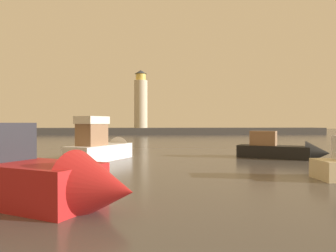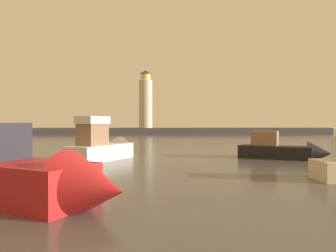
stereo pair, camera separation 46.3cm
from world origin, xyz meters
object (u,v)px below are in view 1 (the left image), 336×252
Objects in this scene: motorboat_4 at (32,176)px; lighthouse at (141,101)px; motorboat_2 at (284,150)px; motorboat_0 at (106,147)px.

lighthouse is at bearing 87.54° from motorboat_4.
lighthouse is 52.69m from motorboat_2.
lighthouse reaches higher than motorboat_4.
motorboat_0 is at bearing -92.15° from lighthouse.
motorboat_4 is (-14.30, -12.39, 0.28)m from motorboat_2.
motorboat_0 is 13.01m from motorboat_4.
motorboat_2 is (11.59, -50.87, -7.38)m from lighthouse.
lighthouse is 1.68× the size of motorboat_4.
motorboat_2 is at bearing -77.17° from lighthouse.
lighthouse is 63.71m from motorboat_4.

